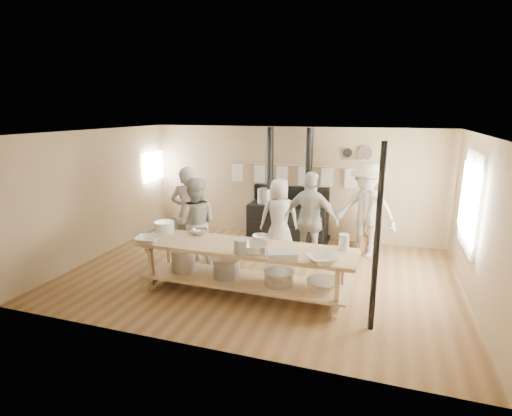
{
  "coord_description": "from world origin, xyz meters",
  "views": [
    {
      "loc": [
        2.1,
        -6.61,
        2.98
      ],
      "look_at": [
        -0.15,
        0.2,
        1.21
      ],
      "focal_mm": 28.0,
      "sensor_mm": 36.0,
      "label": 1
    }
  ],
  "objects_px": {
    "prep_table": "(243,265)",
    "cook_right": "(311,220)",
    "cook_far_left": "(188,213)",
    "roasting_pan": "(282,255)",
    "cook_center": "(279,217)",
    "cook_left": "(195,223)",
    "chair": "(367,241)",
    "stove": "(288,218)",
    "cook_by_window": "(366,210)"
  },
  "relations": [
    {
      "from": "stove",
      "to": "cook_right",
      "type": "distance_m",
      "value": 1.71
    },
    {
      "from": "cook_far_left",
      "to": "cook_right",
      "type": "relative_size",
      "value": 1.02
    },
    {
      "from": "prep_table",
      "to": "cook_left",
      "type": "bearing_deg",
      "value": 146.64
    },
    {
      "from": "prep_table",
      "to": "roasting_pan",
      "type": "distance_m",
      "value": 0.9
    },
    {
      "from": "stove",
      "to": "chair",
      "type": "distance_m",
      "value": 1.87
    },
    {
      "from": "prep_table",
      "to": "cook_center",
      "type": "xyz_separation_m",
      "value": [
        0.06,
        2.04,
        0.29
      ]
    },
    {
      "from": "stove",
      "to": "cook_far_left",
      "type": "bearing_deg",
      "value": -131.87
    },
    {
      "from": "cook_by_window",
      "to": "cook_center",
      "type": "bearing_deg",
      "value": -147.32
    },
    {
      "from": "cook_left",
      "to": "chair",
      "type": "height_order",
      "value": "cook_left"
    },
    {
      "from": "chair",
      "to": "stove",
      "type": "bearing_deg",
      "value": 157.19
    },
    {
      "from": "cook_far_left",
      "to": "roasting_pan",
      "type": "xyz_separation_m",
      "value": [
        2.35,
        -1.55,
        -0.05
      ]
    },
    {
      "from": "cook_far_left",
      "to": "stove",
      "type": "bearing_deg",
      "value": -142.46
    },
    {
      "from": "stove",
      "to": "cook_right",
      "type": "height_order",
      "value": "stove"
    },
    {
      "from": "stove",
      "to": "cook_far_left",
      "type": "distance_m",
      "value": 2.45
    },
    {
      "from": "cook_far_left",
      "to": "cook_center",
      "type": "height_order",
      "value": "cook_far_left"
    },
    {
      "from": "stove",
      "to": "cook_far_left",
      "type": "height_order",
      "value": "stove"
    },
    {
      "from": "cook_left",
      "to": "roasting_pan",
      "type": "distance_m",
      "value": 2.33
    },
    {
      "from": "cook_left",
      "to": "cook_by_window",
      "type": "height_order",
      "value": "cook_by_window"
    },
    {
      "from": "cook_by_window",
      "to": "stove",
      "type": "bearing_deg",
      "value": -178.69
    },
    {
      "from": "cook_by_window",
      "to": "cook_left",
      "type": "bearing_deg",
      "value": -133.36
    },
    {
      "from": "prep_table",
      "to": "cook_center",
      "type": "distance_m",
      "value": 2.06
    },
    {
      "from": "cook_left",
      "to": "roasting_pan",
      "type": "relative_size",
      "value": 4.04
    },
    {
      "from": "cook_far_left",
      "to": "chair",
      "type": "distance_m",
      "value": 3.83
    },
    {
      "from": "cook_by_window",
      "to": "chair",
      "type": "xyz_separation_m",
      "value": [
        0.06,
        0.26,
        -0.75
      ]
    },
    {
      "from": "stove",
      "to": "cook_by_window",
      "type": "distance_m",
      "value": 1.91
    },
    {
      "from": "cook_right",
      "to": "roasting_pan",
      "type": "bearing_deg",
      "value": 98.74
    },
    {
      "from": "cook_far_left",
      "to": "cook_right",
      "type": "xyz_separation_m",
      "value": [
        2.42,
        0.35,
        -0.02
      ]
    },
    {
      "from": "cook_left",
      "to": "cook_by_window",
      "type": "distance_m",
      "value": 3.46
    },
    {
      "from": "roasting_pan",
      "to": "stove",
      "type": "bearing_deg",
      "value": 102.49
    },
    {
      "from": "stove",
      "to": "cook_left",
      "type": "distance_m",
      "value": 2.55
    },
    {
      "from": "cook_left",
      "to": "roasting_pan",
      "type": "xyz_separation_m",
      "value": [
        2.01,
        -1.17,
        0.02
      ]
    },
    {
      "from": "cook_left",
      "to": "cook_by_window",
      "type": "xyz_separation_m",
      "value": [
        3.04,
        1.64,
        0.11
      ]
    },
    {
      "from": "prep_table",
      "to": "cook_right",
      "type": "relative_size",
      "value": 1.93
    },
    {
      "from": "prep_table",
      "to": "cook_left",
      "type": "distance_m",
      "value": 1.56
    },
    {
      "from": "cook_far_left",
      "to": "cook_by_window",
      "type": "bearing_deg",
      "value": -170.12
    },
    {
      "from": "cook_far_left",
      "to": "cook_center",
      "type": "xyz_separation_m",
      "value": [
        1.67,
        0.82,
        -0.14
      ]
    },
    {
      "from": "cook_right",
      "to": "roasting_pan",
      "type": "xyz_separation_m",
      "value": [
        -0.06,
        -1.9,
        -0.03
      ]
    },
    {
      "from": "cook_far_left",
      "to": "cook_left",
      "type": "relative_size",
      "value": 1.08
    },
    {
      "from": "cook_center",
      "to": "cook_right",
      "type": "relative_size",
      "value": 0.87
    },
    {
      "from": "cook_left",
      "to": "prep_table",
      "type": "bearing_deg",
      "value": 128.91
    },
    {
      "from": "cook_by_window",
      "to": "roasting_pan",
      "type": "distance_m",
      "value": 2.99
    },
    {
      "from": "cook_left",
      "to": "roasting_pan",
      "type": "height_order",
      "value": "cook_left"
    },
    {
      "from": "cook_right",
      "to": "chair",
      "type": "xyz_separation_m",
      "value": [
        1.03,
        1.17,
        -0.69
      ]
    },
    {
      "from": "cook_left",
      "to": "chair",
      "type": "xyz_separation_m",
      "value": [
        3.1,
        1.9,
        -0.64
      ]
    },
    {
      "from": "cook_far_left",
      "to": "roasting_pan",
      "type": "relative_size",
      "value": 4.37
    },
    {
      "from": "roasting_pan",
      "to": "cook_center",
      "type": "bearing_deg",
      "value": 106.11
    },
    {
      "from": "chair",
      "to": "roasting_pan",
      "type": "height_order",
      "value": "roasting_pan"
    },
    {
      "from": "roasting_pan",
      "to": "cook_far_left",
      "type": "bearing_deg",
      "value": 146.67
    },
    {
      "from": "cook_left",
      "to": "cook_by_window",
      "type": "bearing_deg",
      "value": -169.33
    },
    {
      "from": "cook_far_left",
      "to": "prep_table",
      "type": "bearing_deg",
      "value": 132.31
    }
  ]
}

